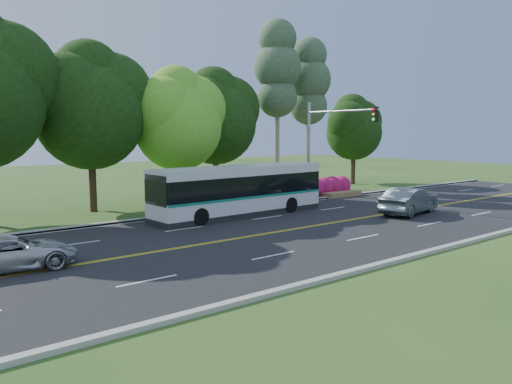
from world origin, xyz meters
TOP-DOWN VIEW (x-y plane):
  - ground at (0.00, 0.00)m, footprint 120.00×120.00m
  - road at (0.00, 0.00)m, footprint 60.00×14.00m
  - curb_north at (0.00, 7.15)m, footprint 60.00×0.30m
  - curb_south at (0.00, -7.15)m, footprint 60.00×0.30m
  - grass_verge at (0.00, 9.00)m, footprint 60.00×4.00m
  - lane_markings at (-0.09, 0.00)m, footprint 57.60×13.82m
  - tree_row at (-5.15, 12.13)m, footprint 44.70×9.10m
  - bougainvillea_hedge at (7.18, 8.15)m, footprint 9.50×2.25m
  - traffic_signal at (6.49, 5.40)m, footprint 0.42×6.10m
  - transit_bus at (-1.33, 5.07)m, footprint 11.26×2.91m
  - sedan at (6.93, -0.86)m, footprint 5.07×2.57m
  - suv at (-14.67, 0.70)m, footprint 4.58×2.39m

SIDE VIEW (x-z plane):
  - ground at x=0.00m, z-range 0.00..0.00m
  - road at x=0.00m, z-range 0.00..0.02m
  - lane_markings at x=-0.09m, z-range 0.02..0.02m
  - grass_verge at x=0.00m, z-range 0.00..0.10m
  - curb_north at x=0.00m, z-range 0.00..0.15m
  - curb_south at x=0.00m, z-range 0.00..0.15m
  - suv at x=-14.67m, z-range 0.02..1.25m
  - bougainvillea_hedge at x=7.18m, z-range -0.03..1.47m
  - sedan at x=6.93m, z-range 0.02..1.61m
  - transit_bus at x=-1.33m, z-range 0.01..2.93m
  - traffic_signal at x=6.49m, z-range 1.17..8.17m
  - tree_row at x=-5.15m, z-range -0.19..13.65m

